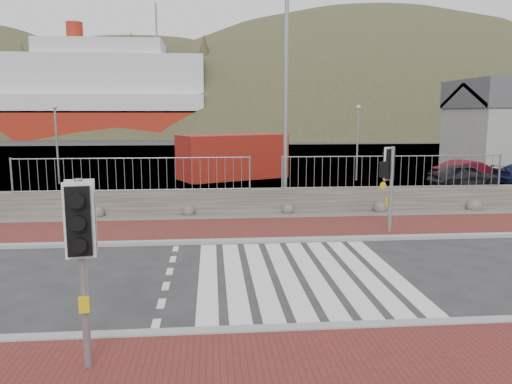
{
  "coord_description": "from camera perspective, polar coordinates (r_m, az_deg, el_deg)",
  "views": [
    {
      "loc": [
        -1.98,
        -10.92,
        3.69
      ],
      "look_at": [
        -0.74,
        3.0,
        1.47
      ],
      "focal_mm": 35.0,
      "sensor_mm": 36.0,
      "label": 1
    }
  ],
  "objects": [
    {
      "name": "kerb_far",
      "position": [
        14.52,
        2.92,
        -5.52
      ],
      "size": [
        40.0,
        0.25,
        0.12
      ],
      "primitive_type": "cube",
      "color": "gray",
      "rests_on": "ground"
    },
    {
      "name": "traffic_signal_near",
      "position": [
        7.33,
        -19.36,
        -4.66
      ],
      "size": [
        0.43,
        0.3,
        2.81
      ],
      "rotation": [
        0.0,
        0.0,
        0.15
      ],
      "color": "gray",
      "rests_on": "ground"
    },
    {
      "name": "quay",
      "position": [
        39.04,
        -2.17,
        3.58
      ],
      "size": [
        120.0,
        40.0,
        0.5
      ],
      "primitive_type": "cube",
      "color": "#4C4C4F",
      "rests_on": "ground"
    },
    {
      "name": "railing",
      "position": [
        18.27,
        1.15,
        3.13
      ],
      "size": [
        18.07,
        0.07,
        1.22
      ],
      "color": "gray",
      "rests_on": "stone_wall"
    },
    {
      "name": "sidewalk_far",
      "position": [
        15.97,
        2.17,
        -4.21
      ],
      "size": [
        40.0,
        3.0,
        0.08
      ],
      "primitive_type": "cube",
      "color": "maroon",
      "rests_on": "ground"
    },
    {
      "name": "streetlight",
      "position": [
        19.35,
        3.87,
        12.94
      ],
      "size": [
        1.82,
        0.83,
        8.93
      ],
      "rotation": [
        0.0,
        0.0,
        0.36
      ],
      "color": "gray",
      "rests_on": "ground"
    },
    {
      "name": "water",
      "position": [
        73.94,
        -3.57,
        6.13
      ],
      "size": [
        220.0,
        50.0,
        0.05
      ],
      "primitive_type": "cube",
      "color": "#3F4C54",
      "rests_on": "ground"
    },
    {
      "name": "kerb_near",
      "position": [
        8.93,
        8.45,
        -15.13
      ],
      "size": [
        40.0,
        0.25,
        0.12
      ],
      "primitive_type": "cube",
      "color": "gray",
      "rests_on": "ground"
    },
    {
      "name": "car_a",
      "position": [
        27.04,
        22.73,
        1.75
      ],
      "size": [
        3.63,
        1.68,
        1.2
      ],
      "primitive_type": "imported",
      "rotation": [
        0.0,
        0.0,
        1.65
      ],
      "color": "black",
      "rests_on": "ground"
    },
    {
      "name": "zebra_crossing",
      "position": [
        11.69,
        4.98,
        -9.39
      ],
      "size": [
        4.62,
        5.6,
        0.01
      ],
      "color": "silver",
      "rests_on": "ground"
    },
    {
      "name": "hills_backdrop",
      "position": [
        102.74,
        -0.04,
        -6.08
      ],
      "size": [
        254.0,
        90.0,
        100.0
      ],
      "color": "#323620",
      "rests_on": "ground"
    },
    {
      "name": "car_b",
      "position": [
        28.55,
        23.27,
        2.11
      ],
      "size": [
        3.97,
        2.05,
        1.25
      ],
      "primitive_type": "imported",
      "rotation": [
        0.0,
        0.0,
        1.77
      ],
      "color": "#510B16",
      "rests_on": "ground"
    },
    {
      "name": "ferry",
      "position": [
        82.03,
        -21.45,
        9.56
      ],
      "size": [
        50.0,
        16.0,
        20.0
      ],
      "color": "maroon",
      "rests_on": "ground"
    },
    {
      "name": "stone_wall",
      "position": [
        18.61,
        1.09,
        -1.02
      ],
      "size": [
        40.0,
        0.6,
        0.9
      ],
      "primitive_type": "cube",
      "color": "#4B463D",
      "rests_on": "ground"
    },
    {
      "name": "gravel_strip",
      "position": [
        17.91,
        1.36,
        -2.79
      ],
      "size": [
        40.0,
        1.5,
        0.06
      ],
      "primitive_type": "cube",
      "color": "#59544C",
      "rests_on": "ground"
    },
    {
      "name": "ground",
      "position": [
        11.69,
        4.98,
        -9.42
      ],
      "size": [
        220.0,
        220.0,
        0.0
      ],
      "primitive_type": "plane",
      "color": "#28282B",
      "rests_on": "ground"
    },
    {
      "name": "shipping_container",
      "position": [
        28.44,
        -2.7,
        4.07
      ],
      "size": [
        6.47,
        4.73,
        2.49
      ],
      "primitive_type": "cube",
      "rotation": [
        0.0,
        0.0,
        0.42
      ],
      "color": "maroon",
      "rests_on": "ground"
    },
    {
      "name": "traffic_signal_far",
      "position": [
        15.54,
        15.18,
        2.33
      ],
      "size": [
        0.66,
        0.44,
        2.7
      ],
      "rotation": [
        0.0,
        0.0,
        3.56
      ],
      "color": "gray",
      "rests_on": "ground"
    }
  ]
}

